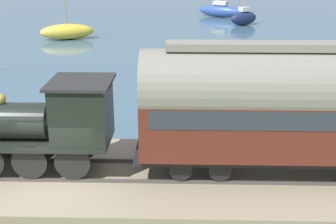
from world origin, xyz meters
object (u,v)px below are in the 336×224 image
(sailboat_navy, at_px, (244,17))
(steam_locomotive, at_px, (46,120))
(passenger_coach, at_px, (291,104))
(rowboat_off_pier, at_px, (224,132))
(sailboat_blue, at_px, (220,10))
(rowboat_mid_harbor, at_px, (162,80))
(sailboat_yellow, at_px, (67,31))

(sailboat_navy, bearing_deg, steam_locomotive, 131.53)
(steam_locomotive, distance_m, passenger_coach, 8.21)
(steam_locomotive, bearing_deg, passenger_coach, -90.00)
(sailboat_navy, height_order, rowboat_off_pier, sailboat_navy)
(passenger_coach, xyz_separation_m, sailboat_navy, (36.36, -3.05, -2.18))
(sailboat_blue, relative_size, sailboat_navy, 0.94)
(steam_locomotive, distance_m, sailboat_blue, 43.61)
(sailboat_navy, relative_size, rowboat_off_pier, 3.16)
(steam_locomotive, relative_size, rowboat_off_pier, 1.94)
(passenger_coach, relative_size, rowboat_off_pier, 3.47)
(steam_locomotive, height_order, passenger_coach, passenger_coach)
(steam_locomotive, height_order, sailboat_navy, sailboat_navy)
(sailboat_blue, relative_size, rowboat_off_pier, 2.97)
(rowboat_mid_harbor, bearing_deg, sailboat_yellow, 3.66)
(steam_locomotive, relative_size, sailboat_blue, 0.65)
(passenger_coach, bearing_deg, sailboat_yellow, 27.06)
(passenger_coach, distance_m, sailboat_blue, 42.66)
(rowboat_off_pier, bearing_deg, sailboat_navy, -29.14)
(rowboat_off_pier, relative_size, rowboat_mid_harbor, 1.25)
(sailboat_navy, bearing_deg, rowboat_mid_harbor, 130.25)
(passenger_coach, xyz_separation_m, sailboat_blue, (42.59, -1.03, -2.22))
(steam_locomotive, distance_m, rowboat_off_pier, 8.19)
(sailboat_blue, bearing_deg, rowboat_off_pier, -155.43)
(passenger_coach, xyz_separation_m, rowboat_off_pier, (4.52, 1.72, -2.81))
(passenger_coach, xyz_separation_m, sailboat_yellow, (27.48, 14.04, -2.29))
(steam_locomotive, relative_size, rowboat_mid_harbor, 2.42)
(steam_locomotive, bearing_deg, rowboat_off_pier, -55.04)
(steam_locomotive, distance_m, sailboat_navy, 38.09)
(passenger_coach, bearing_deg, rowboat_off_pier, 20.81)
(steam_locomotive, distance_m, rowboat_mid_harbor, 13.42)
(passenger_coach, height_order, sailboat_yellow, sailboat_yellow)
(steam_locomotive, distance_m, sailboat_yellow, 28.14)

